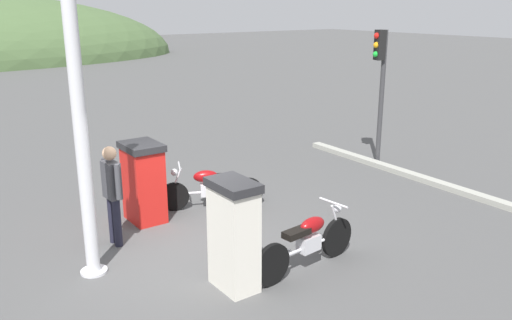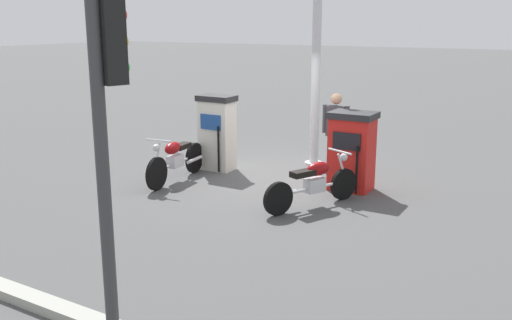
% 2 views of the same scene
% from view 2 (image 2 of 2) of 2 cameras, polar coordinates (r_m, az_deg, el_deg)
% --- Properties ---
extents(ground_plane, '(120.00, 120.00, 0.00)m').
position_cam_2_polar(ground_plane, '(11.66, 2.26, -1.93)').
color(ground_plane, '#4C4C4C').
extents(fuel_pump_near, '(0.55, 0.78, 1.61)m').
position_cam_2_polar(fuel_pump_near, '(12.27, -3.90, 2.77)').
color(fuel_pump_near, silver).
rests_on(fuel_pump_near, ground).
extents(fuel_pump_far, '(0.67, 0.84, 1.49)m').
position_cam_2_polar(fuel_pump_far, '(10.92, 9.52, 0.93)').
color(fuel_pump_far, red).
rests_on(fuel_pump_far, ground).
extents(motorcycle_near_pump, '(2.06, 0.56, 0.96)m').
position_cam_2_polar(motorcycle_near_pump, '(11.51, -8.00, 0.11)').
color(motorcycle_near_pump, black).
rests_on(motorcycle_near_pump, ground).
extents(motorcycle_far_pump, '(1.90, 1.00, 0.92)m').
position_cam_2_polar(motorcycle_far_pump, '(9.88, 5.77, -2.22)').
color(motorcycle_far_pump, black).
rests_on(motorcycle_far_pump, ground).
extents(attendant_person, '(0.24, 0.57, 1.71)m').
position_cam_2_polar(attendant_person, '(11.89, 7.91, 3.15)').
color(attendant_person, '#1E1E2D').
rests_on(attendant_person, ground).
extents(roadside_traffic_light, '(0.40, 0.28, 3.32)m').
position_cam_2_polar(roadside_traffic_light, '(5.12, -14.54, 3.75)').
color(roadside_traffic_light, '#38383A').
rests_on(roadside_traffic_light, ground).
extents(canopy_support_pole, '(0.40, 0.40, 4.03)m').
position_cam_2_polar(canopy_support_pole, '(12.65, 5.96, 8.19)').
color(canopy_support_pole, silver).
rests_on(canopy_support_pole, ground).
extents(road_edge_kerb, '(0.40, 7.42, 0.12)m').
position_cam_2_polar(road_edge_kerb, '(7.17, -21.61, -12.74)').
color(road_edge_kerb, '#9E9E93').
rests_on(road_edge_kerb, ground).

